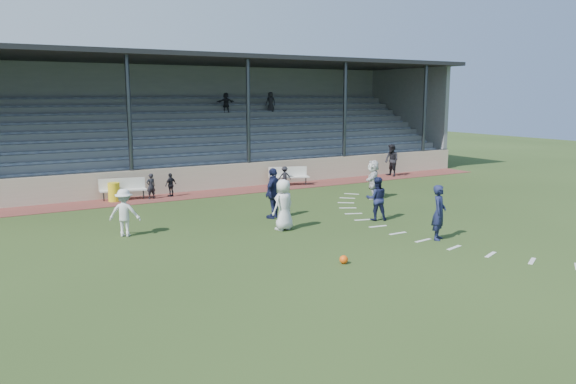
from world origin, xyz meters
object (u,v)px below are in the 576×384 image
object	(u,v)px
official	(392,160)
bench_right	(289,174)
trash_bin	(114,192)
player_white_lead	(284,205)
player_navy_lead	(439,212)
bench_left	(123,187)
football	(344,260)

from	to	relation	value
official	bench_right	bearing A→B (deg)	-90.01
bench_right	official	world-z (taller)	official
trash_bin	player_white_lead	world-z (taller)	player_white_lead
bench_right	player_navy_lead	world-z (taller)	player_navy_lead
bench_left	football	size ratio (longest dim) A/B	8.58
bench_left	player_navy_lead	distance (m)	14.08
bench_left	bench_right	xyz separation A→B (m)	(8.44, -0.20, 0.00)
bench_left	bench_right	distance (m)	8.45
trash_bin	bench_right	bearing A→B (deg)	0.06
trash_bin	official	world-z (taller)	official
football	official	distance (m)	17.56
football	player_white_lead	xyz separation A→B (m)	(0.53, 4.29, 0.77)
bench_left	trash_bin	xyz separation A→B (m)	(-0.44, -0.21, -0.15)
bench_left	official	world-z (taller)	official
player_navy_lead	bench_left	bearing A→B (deg)	83.55
bench_left	official	distance (m)	15.22
bench_right	football	size ratio (longest dim) A/B	8.50
football	player_navy_lead	world-z (taller)	player_navy_lead
player_white_lead	bench_left	bearing A→B (deg)	-85.14
bench_right	player_navy_lead	distance (m)	12.06
football	player_navy_lead	distance (m)	4.33
bench_right	official	distance (m)	6.78
player_navy_lead	player_white_lead	bearing A→B (deg)	98.56
bench_left	football	xyz separation A→B (m)	(2.86, -12.81, -0.47)
player_white_lead	official	xyz separation A→B (m)	(11.82, 8.17, 0.05)
bench_left	player_navy_lead	xyz separation A→B (m)	(7.07, -12.17, 0.31)
bench_left	football	distance (m)	13.13
bench_right	football	bearing A→B (deg)	-94.72
bench_left	player_white_lead	bearing A→B (deg)	-58.00
bench_right	player_navy_lead	xyz separation A→B (m)	(-1.38, -11.97, 0.31)
player_white_lead	player_navy_lead	bearing A→B (deg)	118.31
trash_bin	official	xyz separation A→B (m)	(15.65, -0.14, 0.51)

